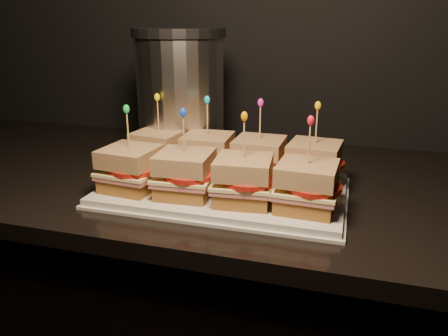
# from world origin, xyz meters

# --- Properties ---
(granite_slab) EXTENTS (2.55, 0.69, 0.03)m
(granite_slab) POSITION_xyz_m (0.36, 1.67, 0.91)
(granite_slab) COLOR black
(granite_slab) RESTS_ON cabinet
(platter) EXTENTS (0.47, 0.29, 0.02)m
(platter) POSITION_xyz_m (0.02, 1.56, 0.93)
(platter) COLOR silver
(platter) RESTS_ON granite_slab
(platter_rim) EXTENTS (0.48, 0.30, 0.01)m
(platter_rim) POSITION_xyz_m (0.02, 1.56, 0.93)
(platter_rim) COLOR silver
(platter_rim) RESTS_ON granite_slab
(sandwich_0_bread_bot) EXTENTS (0.11, 0.11, 0.03)m
(sandwich_0_bread_bot) POSITION_xyz_m (-0.15, 1.63, 0.96)
(sandwich_0_bread_bot) COLOR brown
(sandwich_0_bread_bot) RESTS_ON platter
(sandwich_0_ham) EXTENTS (0.12, 0.11, 0.01)m
(sandwich_0_ham) POSITION_xyz_m (-0.15, 1.63, 0.97)
(sandwich_0_ham) COLOR #BA6465
(sandwich_0_ham) RESTS_ON sandwich_0_bread_bot
(sandwich_0_cheese) EXTENTS (0.12, 0.12, 0.01)m
(sandwich_0_cheese) POSITION_xyz_m (-0.15, 1.63, 0.98)
(sandwich_0_cheese) COLOR #FFF2A0
(sandwich_0_cheese) RESTS_ON sandwich_0_ham
(sandwich_0_tomato) EXTENTS (0.10, 0.10, 0.01)m
(sandwich_0_tomato) POSITION_xyz_m (-0.14, 1.62, 0.99)
(sandwich_0_tomato) COLOR red
(sandwich_0_tomato) RESTS_ON sandwich_0_cheese
(sandwich_0_bread_top) EXTENTS (0.11, 0.11, 0.03)m
(sandwich_0_bread_top) POSITION_xyz_m (-0.15, 1.63, 1.01)
(sandwich_0_bread_top) COLOR brown
(sandwich_0_bread_top) RESTS_ON sandwich_0_tomato
(sandwich_0_pick) EXTENTS (0.00, 0.00, 0.09)m
(sandwich_0_pick) POSITION_xyz_m (-0.15, 1.63, 1.06)
(sandwich_0_pick) COLOR tan
(sandwich_0_pick) RESTS_ON sandwich_0_bread_top
(sandwich_0_frill) EXTENTS (0.01, 0.01, 0.02)m
(sandwich_0_frill) POSITION_xyz_m (-0.15, 1.63, 1.10)
(sandwich_0_frill) COLOR yellow
(sandwich_0_frill) RESTS_ON sandwich_0_pick
(sandwich_1_bread_bot) EXTENTS (0.10, 0.10, 0.03)m
(sandwich_1_bread_bot) POSITION_xyz_m (-0.04, 1.63, 0.96)
(sandwich_1_bread_bot) COLOR brown
(sandwich_1_bread_bot) RESTS_ON platter
(sandwich_1_ham) EXTENTS (0.11, 0.11, 0.01)m
(sandwich_1_ham) POSITION_xyz_m (-0.04, 1.63, 0.97)
(sandwich_1_ham) COLOR #BA6465
(sandwich_1_ham) RESTS_ON sandwich_1_bread_bot
(sandwich_1_cheese) EXTENTS (0.11, 0.11, 0.01)m
(sandwich_1_cheese) POSITION_xyz_m (-0.04, 1.63, 0.98)
(sandwich_1_cheese) COLOR #FFF2A0
(sandwich_1_cheese) RESTS_ON sandwich_1_ham
(sandwich_1_tomato) EXTENTS (0.10, 0.10, 0.01)m
(sandwich_1_tomato) POSITION_xyz_m (-0.03, 1.62, 0.99)
(sandwich_1_tomato) COLOR red
(sandwich_1_tomato) RESTS_ON sandwich_1_cheese
(sandwich_1_bread_top) EXTENTS (0.10, 0.10, 0.03)m
(sandwich_1_bread_top) POSITION_xyz_m (-0.04, 1.63, 1.01)
(sandwich_1_bread_top) COLOR brown
(sandwich_1_bread_top) RESTS_ON sandwich_1_tomato
(sandwich_1_pick) EXTENTS (0.00, 0.00, 0.09)m
(sandwich_1_pick) POSITION_xyz_m (-0.04, 1.63, 1.06)
(sandwich_1_pick) COLOR tan
(sandwich_1_pick) RESTS_ON sandwich_1_bread_top
(sandwich_1_frill) EXTENTS (0.01, 0.01, 0.02)m
(sandwich_1_frill) POSITION_xyz_m (-0.04, 1.63, 1.10)
(sandwich_1_frill) COLOR #0FB7C6
(sandwich_1_frill) RESTS_ON sandwich_1_pick
(sandwich_2_bread_bot) EXTENTS (0.10, 0.10, 0.03)m
(sandwich_2_bread_bot) POSITION_xyz_m (0.07, 1.63, 0.96)
(sandwich_2_bread_bot) COLOR brown
(sandwich_2_bread_bot) RESTS_ON platter
(sandwich_2_ham) EXTENTS (0.11, 0.10, 0.01)m
(sandwich_2_ham) POSITION_xyz_m (0.07, 1.63, 0.97)
(sandwich_2_ham) COLOR #BA6465
(sandwich_2_ham) RESTS_ON sandwich_2_bread_bot
(sandwich_2_cheese) EXTENTS (0.11, 0.11, 0.01)m
(sandwich_2_cheese) POSITION_xyz_m (0.07, 1.63, 0.98)
(sandwich_2_cheese) COLOR #FFF2A0
(sandwich_2_cheese) RESTS_ON sandwich_2_ham
(sandwich_2_tomato) EXTENTS (0.10, 0.10, 0.01)m
(sandwich_2_tomato) POSITION_xyz_m (0.09, 1.62, 0.99)
(sandwich_2_tomato) COLOR red
(sandwich_2_tomato) RESTS_ON sandwich_2_cheese
(sandwich_2_bread_top) EXTENTS (0.10, 0.10, 0.03)m
(sandwich_2_bread_top) POSITION_xyz_m (0.07, 1.63, 1.01)
(sandwich_2_bread_top) COLOR brown
(sandwich_2_bread_top) RESTS_ON sandwich_2_tomato
(sandwich_2_pick) EXTENTS (0.00, 0.00, 0.09)m
(sandwich_2_pick) POSITION_xyz_m (0.07, 1.63, 1.06)
(sandwich_2_pick) COLOR tan
(sandwich_2_pick) RESTS_ON sandwich_2_bread_top
(sandwich_2_frill) EXTENTS (0.01, 0.01, 0.02)m
(sandwich_2_frill) POSITION_xyz_m (0.07, 1.63, 1.10)
(sandwich_2_frill) COLOR #D41EA2
(sandwich_2_frill) RESTS_ON sandwich_2_pick
(sandwich_3_bread_bot) EXTENTS (0.11, 0.11, 0.03)m
(sandwich_3_bread_bot) POSITION_xyz_m (0.19, 1.63, 0.96)
(sandwich_3_bread_bot) COLOR brown
(sandwich_3_bread_bot) RESTS_ON platter
(sandwich_3_ham) EXTENTS (0.12, 0.11, 0.01)m
(sandwich_3_ham) POSITION_xyz_m (0.19, 1.63, 0.97)
(sandwich_3_ham) COLOR #BA6465
(sandwich_3_ham) RESTS_ON sandwich_3_bread_bot
(sandwich_3_cheese) EXTENTS (0.12, 0.11, 0.01)m
(sandwich_3_cheese) POSITION_xyz_m (0.19, 1.63, 0.98)
(sandwich_3_cheese) COLOR #FFF2A0
(sandwich_3_cheese) RESTS_ON sandwich_3_ham
(sandwich_3_tomato) EXTENTS (0.10, 0.10, 0.01)m
(sandwich_3_tomato) POSITION_xyz_m (0.20, 1.62, 0.99)
(sandwich_3_tomato) COLOR red
(sandwich_3_tomato) RESTS_ON sandwich_3_cheese
(sandwich_3_bread_top) EXTENTS (0.11, 0.11, 0.03)m
(sandwich_3_bread_top) POSITION_xyz_m (0.19, 1.63, 1.01)
(sandwich_3_bread_top) COLOR brown
(sandwich_3_bread_top) RESTS_ON sandwich_3_tomato
(sandwich_3_pick) EXTENTS (0.00, 0.00, 0.09)m
(sandwich_3_pick) POSITION_xyz_m (0.19, 1.63, 1.06)
(sandwich_3_pick) COLOR tan
(sandwich_3_pick) RESTS_ON sandwich_3_bread_top
(sandwich_3_frill) EXTENTS (0.01, 0.01, 0.02)m
(sandwich_3_frill) POSITION_xyz_m (0.19, 1.63, 1.10)
(sandwich_3_frill) COLOR #EDAB12
(sandwich_3_frill) RESTS_ON sandwich_3_pick
(sandwich_4_bread_bot) EXTENTS (0.11, 0.11, 0.03)m
(sandwich_4_bread_bot) POSITION_xyz_m (-0.15, 1.49, 0.96)
(sandwich_4_bread_bot) COLOR brown
(sandwich_4_bread_bot) RESTS_ON platter
(sandwich_4_ham) EXTENTS (0.12, 0.11, 0.01)m
(sandwich_4_ham) POSITION_xyz_m (-0.15, 1.49, 0.97)
(sandwich_4_ham) COLOR #BA6465
(sandwich_4_ham) RESTS_ON sandwich_4_bread_bot
(sandwich_4_cheese) EXTENTS (0.12, 0.11, 0.01)m
(sandwich_4_cheese) POSITION_xyz_m (-0.15, 1.49, 0.98)
(sandwich_4_cheese) COLOR #FFF2A0
(sandwich_4_cheese) RESTS_ON sandwich_4_ham
(sandwich_4_tomato) EXTENTS (0.10, 0.10, 0.01)m
(sandwich_4_tomato) POSITION_xyz_m (-0.14, 1.48, 0.99)
(sandwich_4_tomato) COLOR red
(sandwich_4_tomato) RESTS_ON sandwich_4_cheese
(sandwich_4_bread_top) EXTENTS (0.11, 0.11, 0.03)m
(sandwich_4_bread_top) POSITION_xyz_m (-0.15, 1.49, 1.01)
(sandwich_4_bread_top) COLOR brown
(sandwich_4_bread_top) RESTS_ON sandwich_4_tomato
(sandwich_4_pick) EXTENTS (0.00, 0.00, 0.09)m
(sandwich_4_pick) POSITION_xyz_m (-0.15, 1.49, 1.06)
(sandwich_4_pick) COLOR tan
(sandwich_4_pick) RESTS_ON sandwich_4_bread_top
(sandwich_4_frill) EXTENTS (0.01, 0.01, 0.02)m
(sandwich_4_frill) POSITION_xyz_m (-0.15, 1.49, 1.10)
(sandwich_4_frill) COLOR green
(sandwich_4_frill) RESTS_ON sandwich_4_pick
(sandwich_5_bread_bot) EXTENTS (0.10, 0.10, 0.03)m
(sandwich_5_bread_bot) POSITION_xyz_m (-0.04, 1.49, 0.96)
(sandwich_5_bread_bot) COLOR brown
(sandwich_5_bread_bot) RESTS_ON platter
(sandwich_5_ham) EXTENTS (0.11, 0.11, 0.01)m
(sandwich_5_ham) POSITION_xyz_m (-0.04, 1.49, 0.97)
(sandwich_5_ham) COLOR #BA6465
(sandwich_5_ham) RESTS_ON sandwich_5_bread_bot
(sandwich_5_cheese) EXTENTS (0.11, 0.11, 0.01)m
(sandwich_5_cheese) POSITION_xyz_m (-0.04, 1.49, 0.98)
(sandwich_5_cheese) COLOR #FFF2A0
(sandwich_5_cheese) RESTS_ON sandwich_5_ham
(sandwich_5_tomato) EXTENTS (0.10, 0.10, 0.01)m
(sandwich_5_tomato) POSITION_xyz_m (-0.03, 1.48, 0.99)
(sandwich_5_tomato) COLOR red
(sandwich_5_tomato) RESTS_ON sandwich_5_cheese
(sandwich_5_bread_top) EXTENTS (0.10, 0.10, 0.03)m
(sandwich_5_bread_top) POSITION_xyz_m (-0.04, 1.49, 1.01)
(sandwich_5_bread_top) COLOR brown
(sandwich_5_bread_top) RESTS_ON sandwich_5_tomato
(sandwich_5_pick) EXTENTS (0.00, 0.00, 0.09)m
(sandwich_5_pick) POSITION_xyz_m (-0.04, 1.49, 1.06)
(sandwich_5_pick) COLOR tan
(sandwich_5_pick) RESTS_ON sandwich_5_bread_top
(sandwich_5_frill) EXTENTS (0.01, 0.01, 0.02)m
(sandwich_5_frill) POSITION_xyz_m (-0.04, 1.49, 1.10)
(sandwich_5_frill) COLOR blue
(sandwich_5_frill) RESTS_ON sandwich_5_pick
(sandwich_6_bread_bot) EXTENTS (0.11, 0.11, 0.03)m
(sandwich_6_bread_bot) POSITION_xyz_m (0.07, 1.49, 0.96)
(sandwich_6_bread_bot) COLOR brown
(sandwich_6_bread_bot) RESTS_ON platter
(sandwich_6_ham) EXTENTS (0.12, 0.11, 0.01)m
(sandwich_6_ham) POSITION_xyz_m (0.07, 1.49, 0.97)
(sandwich_6_ham) COLOR #BA6465
(sandwich_6_ham) RESTS_ON sandwich_6_bread_bot
(sandwich_6_cheese) EXTENTS (0.12, 0.11, 0.01)m
(sandwich_6_cheese) POSITION_xyz_m (0.07, 1.49, 0.98)
(sandwich_6_cheese) COLOR #FFF2A0
(sandwich_6_cheese) RESTS_ON sandwich_6_ham
(sandwich_6_tomato) EXTENTS (0.10, 0.10, 0.01)m
(sandwich_6_tomato) POSITION_xyz_m (0.09, 1.48, 0.99)
(sandwich_6_tomato) COLOR red
(sandwich_6_tomato) RESTS_ON sandwich_6_cheese
(sandwich_6_bread_top) EXTENTS (0.11, 0.11, 0.03)m
(sandwich_6_bread_top) POSITION_xyz_m (0.07, 1.49, 1.01)
(sandwich_6_bread_top) COLOR brown
(sandwich_6_bread_top) RESTS_ON sandwich_6_tomato
(sandwich_6_pick) EXTENTS (0.00, 0.00, 0.09)m
(sandwich_6_pick) POSITION_xyz_m (0.07, 1.49, 1.06)
(sandwich_6_pick) COLOR tan
(sandwich_6_pick) RESTS_ON sandwich_6_bread_top
(sandwich_6_frill) EXTENTS (0.01, 0.01, 0.02)m
(sandwich_6_frill) POSITION_xyz_m (0.07, 1.49, 1.10)
(sandwich_6_frill) COLOR orange
(sandwich_6_frill) RESTS_ON sandwich_6_pick
(sandwich_7_bread_bot) EXTENTS (0.10, 0.10, 0.03)m
(sandwich_7_bread_bot) POSITION_xyz_m (0.19, 1.49, 0.96)
(sandwich_7_bread_bot) COLOR brown
(sandwich_7_bread_bot) RESTS_ON platter
(sandwich_7_ham) EXTENTS (0.11, 0.11, 0.01)m
(sandwich_7_ham) POSITION_xyz_m (0.19, 1.49, 0.97)
(sandwich_7_ham) COLOR #BA6465
(sandwich_7_ham) RESTS_ON sandwich_7_bread_bot
(sandwich_7_cheese) EXTENTS (0.11, 0.11, 0.01)m
(sandwich_7_cheese) POSITION_xyz_m (0.19, 1.49, 0.98)
(sandwich_7_cheese) COLOR #FFF2A0
(sandwich_7_cheese) RESTS_ON sandwich_7_ham
(sandwich_7_tomato) EXTENTS (0.10, 0.10, 0.01)m
(sandwich_7_tomato) POSITION_xyz_m (0.20, 1.48, 0.99)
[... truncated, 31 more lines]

